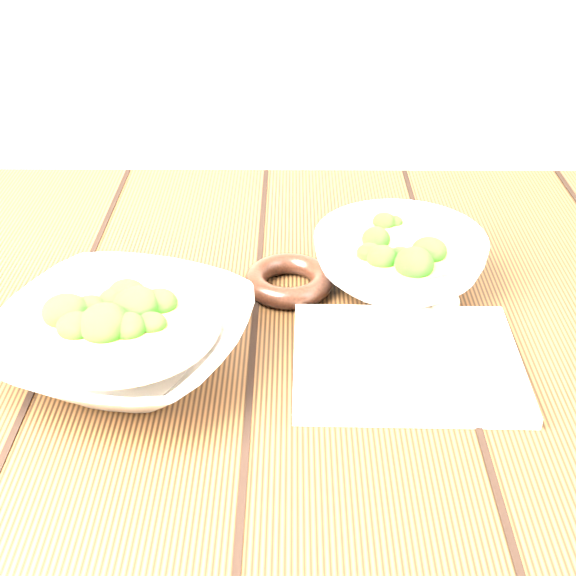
# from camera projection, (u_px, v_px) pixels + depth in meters

# --- Properties ---
(table) EXTENTS (1.20, 0.80, 0.75)m
(table) POSITION_uv_depth(u_px,v_px,m) (275.00, 416.00, 0.89)
(table) COLOR #3A2310
(table) RESTS_ON ground
(soup_bowl_front) EXTENTS (0.29, 0.29, 0.07)m
(soup_bowl_front) POSITION_uv_depth(u_px,v_px,m) (123.00, 339.00, 0.75)
(soup_bowl_front) COLOR silver
(soup_bowl_front) RESTS_ON table
(soup_bowl_back) EXTENTS (0.24, 0.24, 0.07)m
(soup_bowl_back) POSITION_uv_depth(u_px,v_px,m) (399.00, 258.00, 0.88)
(soup_bowl_back) COLOR silver
(soup_bowl_back) RESTS_ON table
(trivet) EXTENTS (0.12, 0.12, 0.02)m
(trivet) POSITION_uv_depth(u_px,v_px,m) (289.00, 281.00, 0.88)
(trivet) COLOR black
(trivet) RESTS_ON table
(napkin) EXTENTS (0.22, 0.18, 0.01)m
(napkin) POSITION_uv_depth(u_px,v_px,m) (406.00, 361.00, 0.76)
(napkin) COLOR beige
(napkin) RESTS_ON table
(spoon_left) EXTENTS (0.06, 0.18, 0.01)m
(spoon_left) POSITION_uv_depth(u_px,v_px,m) (398.00, 328.00, 0.79)
(spoon_left) COLOR #B9B3A3
(spoon_left) RESTS_ON napkin
(spoon_right) EXTENTS (0.07, 0.17, 0.01)m
(spoon_right) POSITION_uv_depth(u_px,v_px,m) (440.00, 321.00, 0.81)
(spoon_right) COLOR #B9B3A3
(spoon_right) RESTS_ON napkin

